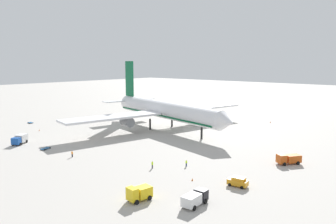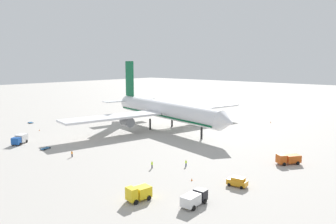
{
  "view_description": "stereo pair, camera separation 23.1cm",
  "coord_description": "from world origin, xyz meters",
  "px_view_note": "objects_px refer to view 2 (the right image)",
  "views": [
    {
      "loc": [
        80.46,
        -90.7,
        24.95
      ],
      "look_at": [
        4.03,
        -3.29,
        7.38
      ],
      "focal_mm": 35.19,
      "sensor_mm": 36.0,
      "label": 1
    },
    {
      "loc": [
        80.64,
        -90.55,
        24.95
      ],
      "look_at": [
        4.03,
        -3.29,
        7.38
      ],
      "focal_mm": 35.19,
      "sensor_mm": 36.0,
      "label": 2
    }
  ],
  "objects_px": {
    "traffic_cone_1": "(147,110)",
    "baggage_cart_1": "(45,148)",
    "traffic_cone_0": "(271,122)",
    "service_van": "(237,182)",
    "airliner": "(164,110)",
    "service_truck_2": "(20,139)",
    "service_truck_0": "(194,198)",
    "ground_worker_3": "(186,163)",
    "traffic_cone_3": "(39,130)",
    "ground_worker_0": "(72,154)",
    "traffic_cone_2": "(192,179)",
    "baggage_cart_0": "(31,123)",
    "ground_worker_1": "(152,165)",
    "service_truck_3": "(288,159)",
    "service_truck_1": "(139,193)"
  },
  "relations": [
    {
      "from": "ground_worker_3",
      "to": "traffic_cone_2",
      "type": "relative_size",
      "value": 2.92
    },
    {
      "from": "service_truck_2",
      "to": "baggage_cart_0",
      "type": "height_order",
      "value": "service_truck_2"
    },
    {
      "from": "traffic_cone_2",
      "to": "baggage_cart_0",
      "type": "bearing_deg",
      "value": 174.13
    },
    {
      "from": "service_truck_1",
      "to": "service_truck_2",
      "type": "distance_m",
      "value": 58.38
    },
    {
      "from": "airliner",
      "to": "service_truck_0",
      "type": "height_order",
      "value": "airliner"
    },
    {
      "from": "baggage_cart_1",
      "to": "ground_worker_0",
      "type": "xyz_separation_m",
      "value": [
        12.7,
        0.68,
        0.58
      ]
    },
    {
      "from": "ground_worker_3",
      "to": "traffic_cone_3",
      "type": "xyz_separation_m",
      "value": [
        -66.69,
        -2.6,
        -0.54
      ]
    },
    {
      "from": "service_truck_1",
      "to": "ground_worker_3",
      "type": "relative_size",
      "value": 2.99
    },
    {
      "from": "airliner",
      "to": "baggage_cart_0",
      "type": "height_order",
      "value": "airliner"
    },
    {
      "from": "airliner",
      "to": "traffic_cone_2",
      "type": "relative_size",
      "value": 140.36
    },
    {
      "from": "airliner",
      "to": "ground_worker_0",
      "type": "xyz_separation_m",
      "value": [
        6.79,
        -44.06,
        -6.29
      ]
    },
    {
      "from": "service_truck_0",
      "to": "baggage_cart_0",
      "type": "xyz_separation_m",
      "value": [
        -98.47,
        18.85,
        -1.05
      ]
    },
    {
      "from": "service_truck_2",
      "to": "traffic_cone_1",
      "type": "height_order",
      "value": "service_truck_2"
    },
    {
      "from": "baggage_cart_0",
      "to": "ground_worker_0",
      "type": "bearing_deg",
      "value": -16.15
    },
    {
      "from": "service_van",
      "to": "traffic_cone_1",
      "type": "bearing_deg",
      "value": 144.57
    },
    {
      "from": "service_truck_1",
      "to": "traffic_cone_3",
      "type": "bearing_deg",
      "value": 165.51
    },
    {
      "from": "service_truck_3",
      "to": "baggage_cart_1",
      "type": "distance_m",
      "value": 66.85
    },
    {
      "from": "service_truck_2",
      "to": "traffic_cone_2",
      "type": "xyz_separation_m",
      "value": [
        59.29,
        9.48,
        -1.26
      ]
    },
    {
      "from": "service_truck_3",
      "to": "traffic_cone_1",
      "type": "distance_m",
      "value": 99.9
    },
    {
      "from": "service_truck_1",
      "to": "traffic_cone_2",
      "type": "relative_size",
      "value": 8.72
    },
    {
      "from": "service_truck_0",
      "to": "traffic_cone_1",
      "type": "relative_size",
      "value": 10.41
    },
    {
      "from": "service_truck_3",
      "to": "baggage_cart_1",
      "type": "relative_size",
      "value": 1.75
    },
    {
      "from": "service_truck_1",
      "to": "baggage_cart_0",
      "type": "bearing_deg",
      "value": 165.1
    },
    {
      "from": "service_truck_1",
      "to": "baggage_cart_0",
      "type": "relative_size",
      "value": 1.62
    },
    {
      "from": "traffic_cone_0",
      "to": "service_van",
      "type": "bearing_deg",
      "value": -70.72
    },
    {
      "from": "service_van",
      "to": "ground_worker_0",
      "type": "relative_size",
      "value": 2.52
    },
    {
      "from": "baggage_cart_1",
      "to": "traffic_cone_2",
      "type": "xyz_separation_m",
      "value": [
        47.45,
        7.56,
        0.01
      ]
    },
    {
      "from": "service_truck_0",
      "to": "ground_worker_0",
      "type": "height_order",
      "value": "service_truck_0"
    },
    {
      "from": "ground_worker_3",
      "to": "baggage_cart_1",
      "type": "bearing_deg",
      "value": -160.42
    },
    {
      "from": "airliner",
      "to": "traffic_cone_3",
      "type": "height_order",
      "value": "airliner"
    },
    {
      "from": "service_truck_2",
      "to": "baggage_cart_1",
      "type": "xyz_separation_m",
      "value": [
        11.85,
        1.92,
        -1.27
      ]
    },
    {
      "from": "service_van",
      "to": "baggage_cart_0",
      "type": "height_order",
      "value": "service_van"
    },
    {
      "from": "ground_worker_1",
      "to": "ground_worker_3",
      "type": "distance_m",
      "value": 8.29
    },
    {
      "from": "baggage_cart_0",
      "to": "ground_worker_3",
      "type": "relative_size",
      "value": 1.85
    },
    {
      "from": "service_truck_1",
      "to": "baggage_cart_1",
      "type": "distance_m",
      "value": 46.85
    },
    {
      "from": "airliner",
      "to": "service_truck_2",
      "type": "relative_size",
      "value": 12.77
    },
    {
      "from": "service_truck_0",
      "to": "ground_worker_0",
      "type": "distance_m",
      "value": 42.54
    },
    {
      "from": "traffic_cone_0",
      "to": "baggage_cart_0",
      "type": "bearing_deg",
      "value": -138.19
    },
    {
      "from": "ground_worker_3",
      "to": "traffic_cone_1",
      "type": "bearing_deg",
      "value": 140.64
    },
    {
      "from": "airliner",
      "to": "service_truck_3",
      "type": "height_order",
      "value": "airliner"
    },
    {
      "from": "service_truck_2",
      "to": "service_van",
      "type": "relative_size",
      "value": 1.43
    },
    {
      "from": "service_truck_0",
      "to": "service_truck_1",
      "type": "relative_size",
      "value": 1.19
    },
    {
      "from": "service_truck_1",
      "to": "service_van",
      "type": "xyz_separation_m",
      "value": [
        10.07,
        17.97,
        -0.43
      ]
    },
    {
      "from": "ground_worker_0",
      "to": "ground_worker_1",
      "type": "distance_m",
      "value": 23.72
    },
    {
      "from": "service_truck_1",
      "to": "service_truck_3",
      "type": "bearing_deg",
      "value": 72.96
    },
    {
      "from": "service_truck_0",
      "to": "baggage_cart_1",
      "type": "relative_size",
      "value": 1.64
    },
    {
      "from": "ground_worker_0",
      "to": "ground_worker_3",
      "type": "distance_m",
      "value": 30.99
    },
    {
      "from": "traffic_cone_1",
      "to": "baggage_cart_1",
      "type": "bearing_deg",
      "value": -66.41
    },
    {
      "from": "ground_worker_0",
      "to": "traffic_cone_0",
      "type": "relative_size",
      "value": 3.04
    },
    {
      "from": "baggage_cart_0",
      "to": "ground_worker_1",
      "type": "relative_size",
      "value": 1.69
    }
  ]
}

